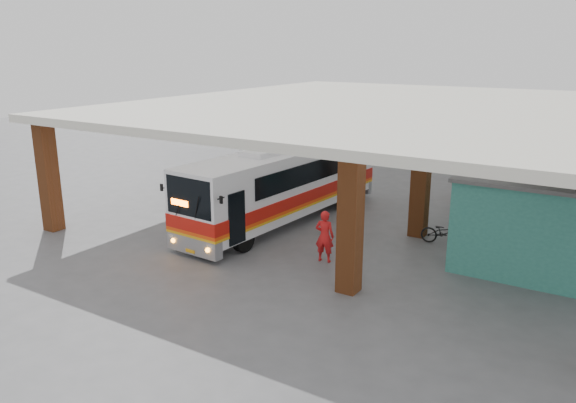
# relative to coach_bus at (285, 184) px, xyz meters

# --- Properties ---
(ground) EXTENTS (90.00, 90.00, 0.00)m
(ground) POSITION_rel_coach_bus_xyz_m (2.34, -1.86, -1.60)
(ground) COLOR #515154
(ground) RESTS_ON ground
(brick_columns) EXTENTS (20.10, 21.60, 4.35)m
(brick_columns) POSITION_rel_coach_bus_xyz_m (3.77, 3.14, 0.58)
(brick_columns) COLOR brown
(brick_columns) RESTS_ON ground
(canopy_roof) EXTENTS (21.00, 23.00, 0.30)m
(canopy_roof) POSITION_rel_coach_bus_xyz_m (2.84, 4.64, 2.90)
(canopy_roof) COLOR silver
(canopy_roof) RESTS_ON brick_columns
(shop_building) EXTENTS (5.20, 8.20, 3.11)m
(shop_building) POSITION_rel_coach_bus_xyz_m (9.83, 2.14, -0.04)
(shop_building) COLOR #2E7366
(shop_building) RESTS_ON ground
(coach_bus) EXTENTS (3.01, 11.17, 3.22)m
(coach_bus) POSITION_rel_coach_bus_xyz_m (0.00, 0.00, 0.00)
(coach_bus) COLOR white
(coach_bus) RESTS_ON ground
(motorcycle) EXTENTS (1.84, 0.87, 0.93)m
(motorcycle) POSITION_rel_coach_bus_xyz_m (6.54, 0.68, -1.13)
(motorcycle) COLOR black
(motorcycle) RESTS_ON ground
(pedestrian) EXTENTS (0.72, 0.53, 1.79)m
(pedestrian) POSITION_rel_coach_bus_xyz_m (3.58, -3.14, -0.70)
(pedestrian) COLOR red
(pedestrian) RESTS_ON ground
(red_chair) EXTENTS (0.46, 0.46, 0.84)m
(red_chair) POSITION_rel_coach_bus_xyz_m (7.44, 5.59, -1.21)
(red_chair) COLOR #B5131C
(red_chair) RESTS_ON ground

